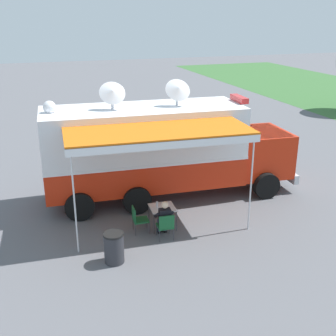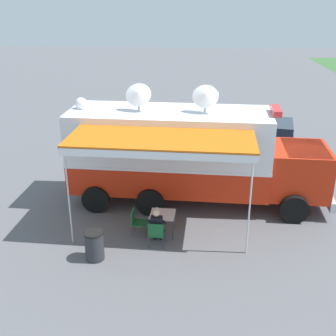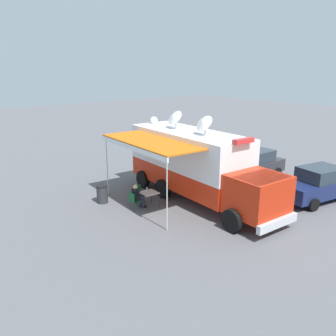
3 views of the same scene
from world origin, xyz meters
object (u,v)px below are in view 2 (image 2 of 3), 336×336
(folding_chair_at_table, at_px, (156,232))
(trash_bin, at_px, (94,245))
(car_behind_truck, at_px, (180,136))
(water_bottle, at_px, (157,211))
(seated_responder, at_px, (157,225))
(folding_chair_beside_table, at_px, (136,220))
(car_far_corner, at_px, (274,141))
(command_truck, at_px, (189,153))
(folding_table, at_px, (163,215))

(folding_chair_at_table, relative_size, trash_bin, 0.96)
(folding_chair_at_table, xyz_separation_m, car_behind_truck, (-8.53, 0.52, 0.37))
(water_bottle, relative_size, folding_chair_at_table, 0.26)
(trash_bin, bearing_deg, seated_responder, 117.58)
(folding_chair_beside_table, distance_m, car_far_corner, 9.26)
(command_truck, relative_size, folding_chair_at_table, 11.05)
(car_far_corner, bearing_deg, seated_responder, -32.37)
(water_bottle, height_order, car_far_corner, car_far_corner)
(folding_chair_beside_table, height_order, car_far_corner, car_far_corner)
(command_truck, xyz_separation_m, trash_bin, (3.97, -2.76, -1.49))
(command_truck, xyz_separation_m, car_far_corner, (-4.80, 4.00, -1.07))
(seated_responder, height_order, car_far_corner, car_far_corner)
(trash_bin, xyz_separation_m, car_behind_truck, (-9.27, 2.30, 0.42))
(command_truck, bearing_deg, trash_bin, -34.74)
(water_bottle, xyz_separation_m, folding_chair_beside_table, (0.08, -0.67, -0.32))
(command_truck, height_order, folding_chair_beside_table, command_truck)
(trash_bin, relative_size, car_behind_truck, 0.22)
(folding_table, distance_m, car_behind_truck, 7.74)
(car_behind_truck, bearing_deg, folding_table, -2.81)
(folding_table, distance_m, water_bottle, 0.24)
(seated_responder, bearing_deg, folding_table, 167.55)
(water_bottle, xyz_separation_m, seated_responder, (0.62, 0.04, -0.18))
(folding_chair_beside_table, xyz_separation_m, car_behind_truck, (-7.80, 1.23, 0.37))
(folding_table, height_order, seated_responder, seated_responder)
(command_truck, height_order, folding_chair_at_table, command_truck)
(command_truck, height_order, folding_table, command_truck)
(folding_chair_at_table, height_order, car_far_corner, car_far_corner)
(trash_bin, height_order, car_far_corner, car_far_corner)
(trash_bin, xyz_separation_m, car_far_corner, (-8.78, 6.76, 0.42))
(folding_table, xyz_separation_m, folding_chair_at_table, (0.80, -0.15, -0.16))
(water_bottle, xyz_separation_m, folding_chair_at_table, (0.81, 0.03, -0.32))
(folding_chair_at_table, relative_size, seated_responder, 0.70)
(seated_responder, bearing_deg, folding_chair_at_table, -3.28)
(trash_bin, bearing_deg, car_far_corner, 142.41)
(folding_chair_beside_table, bearing_deg, water_bottle, 96.57)
(car_far_corner, bearing_deg, car_behind_truck, -96.34)
(seated_responder, height_order, car_behind_truck, car_behind_truck)
(seated_responder, distance_m, car_behind_truck, 8.36)
(folding_table, bearing_deg, folding_chair_at_table, -10.33)
(folding_table, bearing_deg, water_bottle, -92.79)
(water_bottle, bearing_deg, folding_chair_at_table, 2.07)
(car_behind_truck, relative_size, car_far_corner, 0.95)
(water_bottle, height_order, folding_chair_at_table, water_bottle)
(command_truck, distance_m, folding_table, 2.87)
(command_truck, relative_size, car_behind_truck, 2.28)
(folding_table, relative_size, folding_chair_beside_table, 0.97)
(command_truck, bearing_deg, car_behind_truck, -175.09)
(trash_bin, distance_m, car_behind_truck, 9.56)
(command_truck, bearing_deg, car_far_corner, 140.20)
(car_behind_truck, bearing_deg, command_truck, 4.91)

